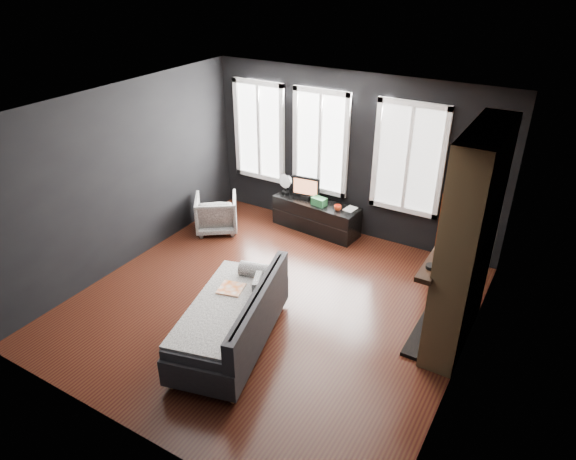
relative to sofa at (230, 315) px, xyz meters
The scene contains 18 objects.
floor 1.00m from the sofa, 90.37° to the left, with size 5.00×5.00×0.00m, color black.
ceiling 2.45m from the sofa, 90.37° to the left, with size 5.00×5.00×0.00m, color white.
wall_back 3.53m from the sofa, 90.10° to the left, with size 5.00×0.02×2.70m, color black.
wall_left 2.82m from the sofa, 160.12° to the left, with size 0.02×5.00×2.70m, color black.
wall_right 2.81m from the sofa, 19.97° to the left, with size 0.02×5.00×2.70m, color black.
windows 3.92m from the sofa, 97.71° to the left, with size 4.00×0.16×1.76m, color white, non-canonical shape.
fireplace 2.90m from the sofa, 33.29° to the left, with size 0.70×1.62×2.70m, color #93724C, non-canonical shape.
sofa is the anchor object (origin of this frame).
stripe_pillow 0.48m from the sofa, 74.70° to the left, with size 0.07×0.31×0.31m, color gray.
armchair 3.00m from the sofa, 130.74° to the left, with size 0.68×0.64×0.70m, color silver.
media_console 3.19m from the sofa, 98.73° to the left, with size 1.53×0.48×0.53m, color black, non-canonical shape.
monitor 3.28m from the sofa, 102.65° to the left, with size 0.50×0.11×0.44m, color black, non-canonical shape.
desk_fan 3.42m from the sofa, 109.50° to the left, with size 0.26×0.26×0.37m, color #ABABAB, non-canonical shape.
mug 3.04m from the sofa, 90.70° to the left, with size 0.12×0.09×0.12m, color red.
book 3.19m from the sofa, 89.14° to the left, with size 0.17×0.02×0.23m, color gray.
storage_box 3.09m from the sofa, 97.32° to the left, with size 0.24×0.15×0.13m, color #276B39.
mantel_vase 2.97m from the sofa, 43.74° to the left, with size 0.20×0.21×0.20m, color gold.
mantel_clock 2.40m from the sofa, 25.07° to the left, with size 0.12×0.12×0.04m, color black.
Camera 1 is at (3.09, -4.79, 4.25)m, focal length 32.00 mm.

